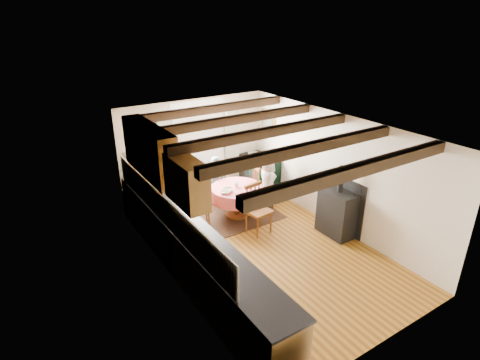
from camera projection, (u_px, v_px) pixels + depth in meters
floor at (262, 249)px, 7.46m from camera, size 3.60×5.50×0.00m
ceiling at (266, 127)px, 6.51m from camera, size 3.60×5.50×0.00m
wall_back at (195, 150)px, 9.11m from camera, size 3.60×0.00×2.40m
wall_front at (393, 271)px, 4.86m from camera, size 3.60×0.00×2.40m
wall_left at (171, 219)px, 6.10m from camera, size 0.00×5.50×2.40m
wall_right at (336, 172)px, 7.88m from camera, size 0.00×5.50×2.40m
beam_a at (357, 170)px, 5.00m from camera, size 3.60×0.16×0.16m
beam_b at (305, 149)px, 5.77m from camera, size 3.60×0.16×0.16m
beam_c at (266, 133)px, 6.55m from camera, size 3.60×0.16×0.16m
beam_d at (234, 120)px, 7.32m from camera, size 3.60×0.16×0.16m
beam_e at (209, 109)px, 8.09m from camera, size 3.60×0.16×0.16m
splash_left at (164, 211)px, 6.34m from camera, size 0.02×4.50×0.55m
splash_back at (155, 158)px, 8.60m from camera, size 1.40×0.02×0.55m
base_cabinet_left at (191, 254)px, 6.55m from camera, size 0.60×5.30×0.88m
base_cabinet_back at (160, 195)px, 8.66m from camera, size 1.30×0.60×0.88m
worktop_left at (190, 230)px, 6.37m from camera, size 0.64×5.30×0.04m
worktop_back at (159, 176)px, 8.47m from camera, size 1.30×0.64×0.04m
wall_cabinet_glass at (149, 150)px, 6.81m from camera, size 0.34×1.80×0.90m
wall_cabinet_solid at (186, 182)px, 5.67m from camera, size 0.34×0.90×0.70m
window_frame at (198, 133)px, 8.99m from camera, size 1.34×0.03×1.54m
window_pane at (198, 133)px, 9.00m from camera, size 1.20×0.01×1.40m
curtain_left at (167, 162)px, 8.70m from camera, size 0.35×0.10×2.10m
curtain_right at (232, 148)px, 9.55m from camera, size 0.35×0.10×2.10m
curtain_rod at (199, 108)px, 8.69m from camera, size 2.00×0.03×0.03m
wall_picture at (268, 123)px, 9.44m from camera, size 0.04×0.50×0.60m
wall_plate at (234, 123)px, 9.41m from camera, size 0.30×0.02×0.30m
rug at (237, 215)px, 8.69m from camera, size 1.76×1.37×0.01m
dining_table at (237, 201)px, 8.56m from camera, size 1.15×1.15×0.69m
chair_near at (259, 210)px, 7.83m from camera, size 0.51×0.52×1.05m
chair_left at (200, 205)px, 8.16m from camera, size 0.51×0.50×0.91m
chair_right at (263, 186)px, 8.90m from camera, size 0.55×0.53×1.04m
aga_range at (259, 174)px, 9.73m from camera, size 0.64×0.99×0.91m
cast_iron_stove at (338, 201)px, 7.69m from camera, size 0.45×0.74×1.48m
child_far at (215, 181)px, 9.00m from camera, size 0.44×0.30×1.19m
child_right at (267, 181)px, 8.96m from camera, size 0.47×0.63×1.18m
bowl_a at (225, 192)px, 8.13m from camera, size 0.32×0.32×0.06m
bowl_b at (228, 190)px, 8.21m from camera, size 0.27×0.27×0.06m
cup at (236, 185)px, 8.41m from camera, size 0.15×0.15×0.10m
canister_tall at (143, 172)px, 8.26m from camera, size 0.15×0.15×0.26m
canister_wide at (164, 168)px, 8.56m from camera, size 0.17×0.17×0.19m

